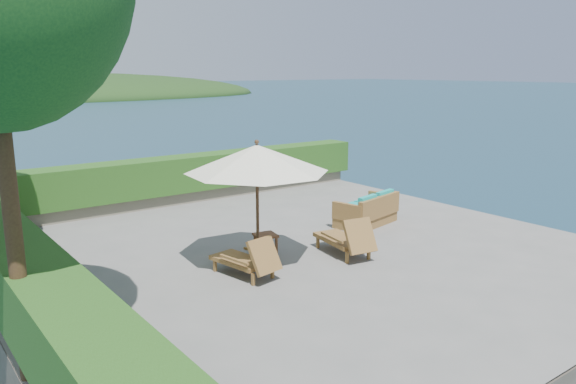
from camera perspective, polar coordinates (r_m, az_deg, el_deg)
ground at (r=12.18m, az=1.14°, el=-5.88°), size 12.00×12.00×0.00m
foundation at (r=12.75m, az=1.11°, el=-12.52°), size 12.00×12.00×3.00m
ocean at (r=13.42m, az=1.08°, el=-18.15°), size 600.00×600.00×0.00m
offshore_island at (r=152.68m, az=-25.03°, el=8.62°), size 126.00×57.60×12.60m
planter_wall_far at (r=16.74m, az=-10.75°, el=-0.41°), size 12.00×0.60×0.36m
planter_wall_left at (r=9.92m, az=-25.74°, el=-10.41°), size 0.60×12.00×0.36m
hedge_far at (r=16.61m, az=-10.84°, el=1.85°), size 12.40×0.90×1.00m
hedge_left at (r=9.69m, az=-26.11°, el=-6.73°), size 0.90×12.40×1.00m
patio_umbrella at (r=10.78m, az=-3.18°, el=3.29°), size 3.47×3.47×2.50m
lounge_left at (r=10.58m, az=-4.11°, el=-6.81°), size 0.83×1.51×0.82m
lounge_right at (r=11.77m, az=5.96°, el=-4.72°), size 0.86×1.61×0.88m
side_table at (r=11.71m, az=-2.30°, el=-4.68°), size 0.51×0.51×0.47m
wicker_loveseat at (r=14.16m, az=8.09°, el=-2.03°), size 1.86×1.22×0.84m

